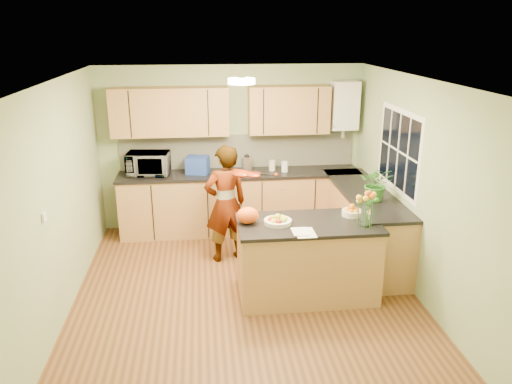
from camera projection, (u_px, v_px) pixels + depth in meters
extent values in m
plane|color=#563218|center=(246.00, 293.00, 5.96)|extent=(4.50, 4.50, 0.00)
cube|color=white|center=(244.00, 80.00, 5.17)|extent=(4.00, 4.50, 0.02)
cube|color=#8DA576|center=(232.00, 148.00, 7.68)|extent=(4.00, 0.02, 2.50)
cube|color=#8DA576|center=(274.00, 298.00, 3.44)|extent=(4.00, 0.02, 2.50)
cube|color=#8DA576|center=(59.00, 201.00, 5.35)|extent=(0.02, 4.50, 2.50)
cube|color=#8DA576|center=(417.00, 188.00, 5.77)|extent=(0.02, 4.50, 2.50)
cube|color=#AD7445|center=(240.00, 203.00, 7.67)|extent=(3.60, 0.60, 0.90)
cube|color=black|center=(240.00, 174.00, 7.51)|extent=(3.64, 0.62, 0.04)
cube|color=#AD7445|center=(364.00, 225.00, 6.80)|extent=(0.60, 2.20, 0.90)
cube|color=black|center=(365.00, 193.00, 6.65)|extent=(0.62, 2.24, 0.04)
cube|color=beige|center=(238.00, 151.00, 7.70)|extent=(3.60, 0.02, 0.52)
cube|color=#AD7445|center=(170.00, 112.00, 7.24)|extent=(1.70, 0.34, 0.70)
cube|color=#AD7445|center=(289.00, 110.00, 7.42)|extent=(1.20, 0.34, 0.70)
cube|color=white|center=(344.00, 105.00, 7.51)|extent=(0.40, 0.30, 0.72)
cylinder|color=silver|center=(343.00, 131.00, 7.63)|extent=(0.06, 0.06, 0.20)
cube|color=white|center=(399.00, 151.00, 6.24)|extent=(0.01, 1.30, 1.05)
cube|color=black|center=(398.00, 151.00, 6.24)|extent=(0.01, 1.18, 0.92)
cube|color=white|center=(44.00, 217.00, 4.77)|extent=(0.02, 0.09, 0.09)
cylinder|color=#FFEABF|center=(242.00, 81.00, 5.46)|extent=(0.30, 0.30, 0.06)
cylinder|color=white|center=(241.00, 78.00, 5.45)|extent=(0.10, 0.10, 0.02)
cube|color=#AD7445|center=(307.00, 261.00, 5.80)|extent=(1.57, 0.79, 0.88)
cube|color=black|center=(308.00, 224.00, 5.65)|extent=(1.61, 0.82, 0.04)
cylinder|color=beige|center=(278.00, 222.00, 5.60)|extent=(0.31, 0.31, 0.05)
cylinder|color=beige|center=(352.00, 213.00, 5.83)|extent=(0.23, 0.23, 0.07)
cylinder|color=silver|center=(365.00, 217.00, 5.50)|extent=(0.11, 0.11, 0.22)
ellipsoid|color=#F35214|center=(248.00, 215.00, 5.59)|extent=(0.30, 0.27, 0.19)
cube|color=white|center=(305.00, 233.00, 5.35)|extent=(0.21, 0.29, 0.01)
imported|color=tan|center=(226.00, 204.00, 6.60)|extent=(0.67, 0.54, 1.60)
imported|color=white|center=(148.00, 164.00, 7.35)|extent=(0.64, 0.47, 0.33)
cube|color=#203B96|center=(198.00, 165.00, 7.42)|extent=(0.37, 0.31, 0.26)
cylinder|color=silver|center=(247.00, 164.00, 7.50)|extent=(0.17, 0.17, 0.23)
sphere|color=black|center=(247.00, 154.00, 7.46)|extent=(0.08, 0.08, 0.08)
cylinder|color=beige|center=(272.00, 165.00, 7.59)|extent=(0.12, 0.12, 0.16)
cylinder|color=white|center=(285.00, 167.00, 7.52)|extent=(0.13, 0.13, 0.16)
imported|color=#357C29|center=(377.00, 184.00, 6.23)|extent=(0.49, 0.46, 0.45)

